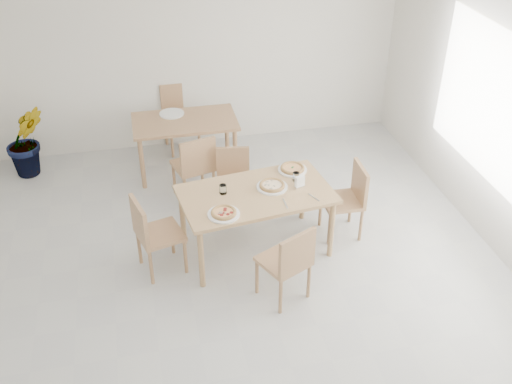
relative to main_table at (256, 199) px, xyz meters
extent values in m
plane|color=#BCBCB7|center=(-0.43, -0.82, -0.67)|extent=(7.00, 7.00, 0.00)
plane|color=white|center=(-0.43, -0.82, 2.13)|extent=(7.00, 7.00, 0.00)
plane|color=silver|center=(-0.43, 2.68, 0.73)|extent=(6.00, 0.00, 6.00)
cube|color=tan|center=(0.00, 0.00, 0.06)|extent=(1.69, 1.10, 0.04)
cylinder|color=tan|center=(-0.66, -0.47, -0.32)|extent=(0.06, 0.06, 0.71)
cylinder|color=tan|center=(0.77, -0.28, -0.32)|extent=(0.06, 0.06, 0.71)
cylinder|color=tan|center=(-0.77, 0.28, -0.32)|extent=(0.06, 0.06, 0.71)
cylinder|color=tan|center=(0.66, 0.47, -0.32)|extent=(0.06, 0.06, 0.71)
cube|color=tan|center=(0.10, -0.77, -0.24)|extent=(0.57, 0.57, 0.04)
cube|color=tan|center=(0.19, -0.95, -0.01)|extent=(0.40, 0.22, 0.41)
cylinder|color=tan|center=(0.19, -0.53, -0.46)|extent=(0.04, 0.04, 0.42)
cylinder|color=tan|center=(-0.14, -0.69, -0.46)|extent=(0.04, 0.04, 0.42)
cylinder|color=tan|center=(0.35, -0.86, -0.46)|extent=(0.04, 0.04, 0.42)
cylinder|color=tan|center=(0.02, -1.02, -0.46)|extent=(0.04, 0.04, 0.42)
cube|color=tan|center=(-0.11, 0.76, -0.27)|extent=(0.45, 0.45, 0.04)
cube|color=tan|center=(-0.08, 0.94, -0.06)|extent=(0.39, 0.10, 0.37)
cylinder|color=tan|center=(-0.30, 0.62, -0.48)|extent=(0.03, 0.03, 0.38)
cylinder|color=tan|center=(0.03, 0.57, -0.48)|extent=(0.03, 0.03, 0.38)
cylinder|color=tan|center=(-0.25, 0.96, -0.48)|extent=(0.03, 0.03, 0.38)
cylinder|color=tan|center=(0.09, 0.90, -0.48)|extent=(0.03, 0.03, 0.38)
cube|color=tan|center=(-1.03, -0.10, -0.23)|extent=(0.54, 0.54, 0.04)
cube|color=tan|center=(-1.23, -0.15, 0.00)|extent=(0.16, 0.43, 0.42)
cylinder|color=tan|center=(-0.80, -0.23, -0.46)|extent=(0.04, 0.04, 0.43)
cylinder|color=tan|center=(-0.90, 0.13, -0.46)|extent=(0.04, 0.04, 0.43)
cylinder|color=tan|center=(-1.16, -0.33, -0.46)|extent=(0.04, 0.04, 0.43)
cylinder|color=tan|center=(-1.27, 0.03, -0.46)|extent=(0.04, 0.04, 0.43)
cube|color=tan|center=(1.01, 0.09, -0.24)|extent=(0.44, 0.44, 0.04)
cube|color=tan|center=(1.20, 0.09, -0.01)|extent=(0.05, 0.43, 0.41)
cylinder|color=tan|center=(0.83, 0.28, -0.46)|extent=(0.04, 0.04, 0.42)
cylinder|color=tan|center=(0.82, -0.08, -0.46)|extent=(0.04, 0.04, 0.42)
cylinder|color=tan|center=(1.19, 0.27, -0.46)|extent=(0.04, 0.04, 0.42)
cylinder|color=tan|center=(1.18, -0.09, -0.46)|extent=(0.04, 0.04, 0.42)
cylinder|color=white|center=(0.49, 0.36, 0.09)|extent=(0.32, 0.32, 0.02)
cylinder|color=white|center=(0.19, 0.06, 0.09)|extent=(0.33, 0.33, 0.02)
cylinder|color=white|center=(-0.40, -0.33, 0.09)|extent=(0.32, 0.32, 0.02)
cylinder|color=tan|center=(0.49, 0.36, 0.10)|extent=(0.35, 0.35, 0.01)
torus|color=tan|center=(0.49, 0.36, 0.11)|extent=(0.35, 0.35, 0.03)
cylinder|color=#CB5F23|center=(0.49, 0.36, 0.11)|extent=(0.27, 0.27, 0.01)
ellipsoid|color=#13561E|center=(0.49, 0.36, 0.12)|extent=(0.05, 0.05, 0.01)
cylinder|color=tan|center=(0.19, 0.06, 0.10)|extent=(0.27, 0.27, 0.01)
torus|color=tan|center=(0.19, 0.06, 0.11)|extent=(0.27, 0.27, 0.03)
cylinder|color=white|center=(0.19, 0.06, 0.11)|extent=(0.21, 0.21, 0.01)
cylinder|color=tan|center=(-0.40, -0.33, 0.10)|extent=(0.32, 0.32, 0.01)
torus|color=tan|center=(-0.40, -0.33, 0.11)|extent=(0.32, 0.32, 0.03)
cylinder|color=#CB5F23|center=(-0.40, -0.33, 0.11)|extent=(0.24, 0.24, 0.01)
cylinder|color=white|center=(0.47, 0.15, 0.12)|extent=(0.07, 0.07, 0.10)
cylinder|color=white|center=(-0.34, 0.06, 0.13)|extent=(0.08, 0.08, 0.10)
cube|color=silver|center=(0.48, 0.01, 0.08)|extent=(0.13, 0.09, 0.01)
cube|color=white|center=(0.48, 0.01, 0.15)|extent=(0.11, 0.07, 0.11)
cube|color=silver|center=(0.57, -0.22, 0.08)|extent=(0.09, 0.17, 0.01)
cube|color=silver|center=(0.25, -0.27, 0.08)|extent=(0.02, 0.18, 0.01)
cube|color=tan|center=(-0.54, 1.86, 0.06)|extent=(1.34, 0.77, 0.04)
cylinder|color=tan|center=(-1.13, 1.55, -0.32)|extent=(0.06, 0.06, 0.71)
cylinder|color=tan|center=(0.06, 1.55, -0.32)|extent=(0.06, 0.06, 0.71)
cylinder|color=tan|center=(-1.13, 2.17, -0.32)|extent=(0.06, 0.06, 0.71)
cylinder|color=tan|center=(0.06, 2.17, -0.32)|extent=(0.06, 0.06, 0.71)
cube|color=tan|center=(-0.53, 1.20, -0.22)|extent=(0.54, 0.54, 0.04)
cube|color=tan|center=(-0.48, 1.00, 0.01)|extent=(0.44, 0.16, 0.42)
cylinder|color=tan|center=(-0.39, 1.43, -0.46)|extent=(0.04, 0.04, 0.43)
cylinder|color=tan|center=(-0.76, 1.33, -0.46)|extent=(0.04, 0.04, 0.43)
cylinder|color=tan|center=(-0.30, 1.06, -0.46)|extent=(0.04, 0.04, 0.43)
cylinder|color=tan|center=(-0.66, 0.96, -0.46)|extent=(0.04, 0.04, 0.43)
cube|color=tan|center=(-0.53, 2.48, -0.21)|extent=(0.51, 0.51, 0.04)
cube|color=tan|center=(-0.55, 2.69, 0.03)|extent=(0.45, 0.10, 0.43)
cylinder|color=tan|center=(-0.70, 2.27, -0.45)|extent=(0.04, 0.04, 0.44)
cylinder|color=tan|center=(-0.31, 2.32, -0.45)|extent=(0.04, 0.04, 0.44)
cylinder|color=tan|center=(-0.75, 2.65, -0.45)|extent=(0.04, 0.04, 0.44)
cylinder|color=tan|center=(-0.36, 2.70, -0.45)|extent=(0.04, 0.04, 0.44)
cylinder|color=white|center=(-0.68, 2.07, 0.09)|extent=(0.32, 0.32, 0.02)
imported|color=#386A1F|center=(-2.57, 2.24, -0.19)|extent=(0.65, 0.58, 0.97)
camera|label=1|loc=(-1.12, -5.12, 3.51)|focal=42.00mm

